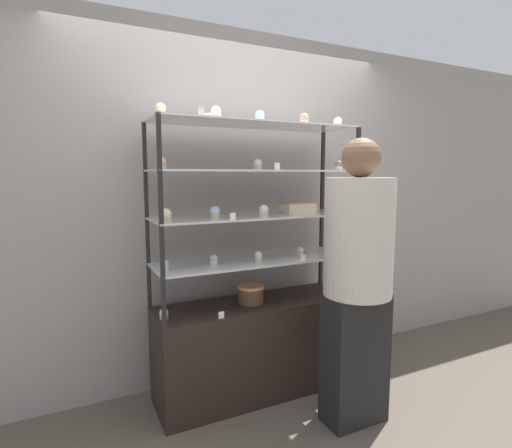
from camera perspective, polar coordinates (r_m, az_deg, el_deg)
name	(u,v)px	position (r m, az deg, el deg)	size (l,w,h in m)	color
ground_plane	(256,391)	(3.12, 0.00, -22.73)	(20.00, 20.00, 0.00)	brown
back_wall	(235,207)	(3.05, -3.02, 2.38)	(8.00, 0.05, 2.60)	gray
display_base	(256,347)	(2.96, 0.00, -17.16)	(1.41, 0.44, 0.66)	black
display_riser_lower	(256,262)	(2.77, 0.00, -5.41)	(1.41, 0.44, 0.31)	black
display_riser_middle	(256,218)	(2.72, 0.00, 0.89)	(1.41, 0.44, 0.31)	black
display_riser_upper	(256,173)	(2.70, 0.00, 7.33)	(1.41, 0.44, 0.31)	black
display_riser_top	(256,126)	(2.72, 0.00, 13.77)	(1.41, 0.44, 0.31)	black
layer_cake_centerpiece	(251,294)	(2.81, -0.71, -9.97)	(0.18, 0.18, 0.12)	brown
sheet_cake_frosted	(297,207)	(2.91, 5.93, 2.37)	(0.23, 0.16, 0.07)	beige
cupcake_0	(164,314)	(2.59, -13.03, -12.40)	(0.05, 0.05, 0.07)	#CCB28C
cupcake_1	(339,289)	(3.11, 11.80, -9.03)	(0.05, 0.05, 0.07)	#CCB28C
price_tag_0	(221,315)	(2.54, -4.98, -12.85)	(0.04, 0.00, 0.04)	white
cupcake_2	(165,265)	(2.50, -12.92, -5.77)	(0.05, 0.05, 0.07)	beige
cupcake_3	(214,260)	(2.61, -6.05, -5.10)	(0.05, 0.05, 0.07)	white
cupcake_4	(258,256)	(2.70, 0.36, -4.62)	(0.05, 0.05, 0.07)	beige
cupcake_5	(300,252)	(2.88, 6.33, -3.93)	(0.05, 0.05, 0.07)	beige
cupcake_6	(341,249)	(3.03, 12.02, -3.48)	(0.05, 0.05, 0.07)	#CCB28C
price_tag_1	(303,258)	(2.71, 6.77, -4.84)	(0.04, 0.00, 0.04)	white
cupcake_7	(166,215)	(2.40, -12.74, 1.22)	(0.06, 0.06, 0.08)	#CCB28C
cupcake_8	(215,213)	(2.52, -5.89, 1.64)	(0.06, 0.06, 0.08)	#CCB28C
cupcake_9	(264,211)	(2.61, 1.10, 1.86)	(0.06, 0.06, 0.08)	#CCB28C
cupcake_10	(339,207)	(3.01, 11.74, 2.40)	(0.06, 0.06, 0.08)	white
price_tag_2	(233,216)	(2.43, -3.33, 1.09)	(0.04, 0.00, 0.04)	white
cupcake_11	(162,163)	(2.40, -13.32, 8.45)	(0.06, 0.06, 0.07)	#CCB28C
cupcake_12	(258,165)	(2.66, 0.24, 8.49)	(0.06, 0.06, 0.07)	#CCB28C
cupcake_13	(338,166)	(3.02, 11.69, 8.17)	(0.06, 0.06, 0.07)	beige
price_tag_3	(277,166)	(2.55, 3.03, 8.25)	(0.04, 0.00, 0.04)	white
cupcake_14	(160,110)	(2.46, -13.49, 15.58)	(0.06, 0.06, 0.07)	#CCB28C
cupcake_15	(216,112)	(2.50, -5.76, 15.57)	(0.06, 0.06, 0.07)	beige
cupcake_16	(260,116)	(2.66, 0.54, 15.11)	(0.06, 0.06, 0.07)	white
cupcake_17	(304,119)	(2.79, 6.88, 14.66)	(0.06, 0.06, 0.07)	beige
cupcake_18	(338,123)	(3.02, 11.61, 13.99)	(0.06, 0.06, 0.07)	beige
price_tag_4	(201,111)	(2.38, -7.85, 15.68)	(0.04, 0.00, 0.04)	white
donut_glazed	(211,118)	(2.62, -6.43, 14.87)	(0.14, 0.14, 0.04)	#EFB2BC
customer_figure	(357,275)	(2.52, 14.30, -7.08)	(0.41, 0.41, 1.76)	black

